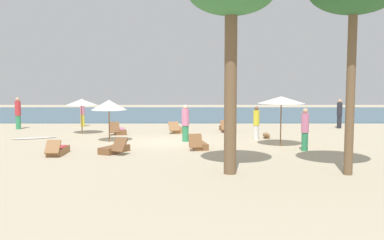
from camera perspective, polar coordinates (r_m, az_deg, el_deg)
ground_plane at (r=22.64m, az=-2.29°, el=-2.77°), size 60.00×60.00×0.00m
ocean_water at (r=39.53m, az=-1.26°, el=0.79°), size 48.00×16.00×0.06m
umbrella_0 at (r=26.38m, az=-13.55°, el=2.19°), size 1.74×1.74×1.98m
umbrella_1 at (r=22.90m, az=-10.24°, el=1.87°), size 1.76×1.76×2.09m
umbrella_3 at (r=21.47m, az=11.23°, el=2.48°), size 2.18×2.18×2.33m
lounger_0 at (r=20.54m, az=0.90°, el=-3.13°), size 0.90×1.72×0.74m
lounger_1 at (r=19.67m, az=-9.52°, el=-3.59°), size 1.29×1.75×0.71m
lounger_2 at (r=27.08m, az=4.46°, el=-1.07°), size 0.84×1.75×0.71m
lounger_3 at (r=26.50m, az=-1.75°, el=-1.20°), size 1.00×1.79×0.67m
lounger_4 at (r=19.82m, az=-16.35°, el=-3.65°), size 0.60×1.70×0.68m
lounger_5 at (r=26.14m, az=-8.99°, el=-1.33°), size 1.01×1.74×0.74m
person_0 at (r=22.71m, az=-0.71°, el=-0.39°), size 0.53×0.53×1.84m
person_1 at (r=30.01m, az=18.10°, el=0.78°), size 0.34×0.34×1.83m
person_2 at (r=30.32m, az=-13.44°, el=0.95°), size 0.37×0.37×1.81m
person_3 at (r=20.44m, az=14.08°, el=-1.13°), size 0.39×0.39×1.87m
person_4 at (r=30.04m, az=-20.83°, el=0.83°), size 0.36×0.36×1.97m
person_5 at (r=23.55m, az=8.18°, el=-0.35°), size 0.39×0.39×1.72m
dog at (r=24.25m, az=9.40°, el=-1.90°), size 0.48×0.68×0.32m
surfboard at (r=25.21m, az=-19.08°, el=-2.14°), size 2.23×1.34×0.07m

